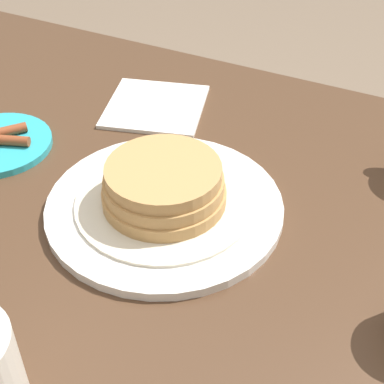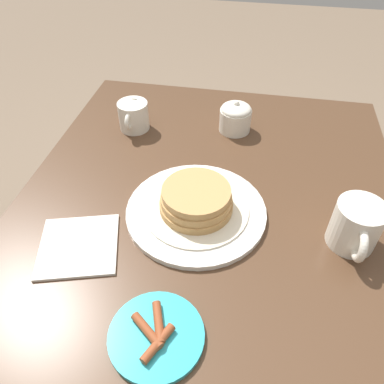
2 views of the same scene
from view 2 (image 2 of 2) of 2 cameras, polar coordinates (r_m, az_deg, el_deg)
name	(u,v)px [view 2 (image 2 of 2)]	position (r m, az deg, el deg)	size (l,w,h in m)	color
ground_plane	(199,373)	(1.40, 1.01, -25.82)	(8.00, 8.00, 0.00)	#7A6651
dining_table	(202,267)	(0.86, 1.50, -11.40)	(1.14, 0.83, 0.74)	#4C3321
pancake_plate	(196,205)	(0.76, 0.64, -2.06)	(0.29, 0.29, 0.07)	white
side_plate_bacon	(156,335)	(0.62, -5.50, -20.88)	(0.15, 0.15, 0.02)	#2DADBC
coffee_mug	(356,226)	(0.76, 23.75, -4.76)	(0.12, 0.09, 0.09)	silver
creamer_pitcher	(134,115)	(1.02, -8.89, 11.52)	(0.11, 0.08, 0.09)	silver
sugar_bowl	(235,117)	(1.00, 6.63, 11.31)	(0.08, 0.08, 0.09)	silver
napkin	(79,246)	(0.75, -16.89, -7.84)	(0.18, 0.18, 0.01)	silver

